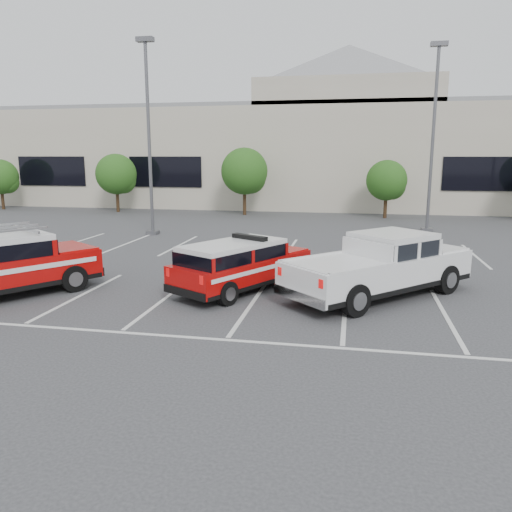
{
  "coord_description": "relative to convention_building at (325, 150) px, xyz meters",
  "views": [
    {
      "loc": [
        2.82,
        -13.65,
        4.28
      ],
      "look_at": [
        -0.24,
        2.04,
        1.05
      ],
      "focal_mm": 35.0,
      "sensor_mm": 36.0,
      "label": 1
    }
  ],
  "objects": [
    {
      "name": "ladder_suv",
      "position": [
        -7.9,
        -32.45,
        -3.86
      ],
      "size": [
        4.84,
        5.71,
        2.15
      ],
      "rotation": [
        0.0,
        0.0,
        -0.6
      ],
      "color": "#AA0908",
      "rests_on": "ground"
    },
    {
      "name": "ground",
      "position": [
        -0.18,
        -31.86,
        -4.72
      ],
      "size": [
        120.0,
        120.0,
        0.0
      ],
      "primitive_type": "plane",
      "color": "#343437",
      "rests_on": "ground"
    },
    {
      "name": "light_pole_left",
      "position": [
        -8.18,
        -19.86,
        0.47
      ],
      "size": [
        0.9,
        0.6,
        10.24
      ],
      "color": "#59595E",
      "rests_on": "ground"
    },
    {
      "name": "white_pickup",
      "position": [
        3.53,
        -30.12,
        -3.95
      ],
      "size": [
        5.98,
        6.05,
        1.94
      ],
      "rotation": [
        0.0,
        0.0,
        -0.77
      ],
      "color": "silver",
      "rests_on": "ground"
    },
    {
      "name": "fire_chief_suv",
      "position": [
        -0.83,
        -30.28,
        -4.0
      ],
      "size": [
        4.05,
        5.22,
        1.75
      ],
      "rotation": [
        0.0,
        0.0,
        -0.52
      ],
      "color": "#AA0908",
      "rests_on": "ground"
    },
    {
      "name": "light_pole_mid",
      "position": [
        6.82,
        -15.86,
        0.47
      ],
      "size": [
        0.9,
        0.6,
        10.24
      ],
      "color": "#59595E",
      "rests_on": "ground"
    },
    {
      "name": "tree_mid_left",
      "position": [
        -5.09,
        -9.82,
        -1.68
      ],
      "size": [
        3.37,
        3.37,
        4.85
      ],
      "color": "#3F2B19",
      "rests_on": "ground"
    },
    {
      "name": "convention_building",
      "position": [
        0.0,
        0.0,
        0.0
      ],
      "size": [
        60.0,
        16.99,
        13.2
      ],
      "color": "beige",
      "rests_on": "ground"
    },
    {
      "name": "tree_mid_right",
      "position": [
        4.91,
        -9.82,
        -2.22
      ],
      "size": [
        2.77,
        2.77,
        3.99
      ],
      "color": "#3F2B19",
      "rests_on": "ground"
    },
    {
      "name": "tree_far_left",
      "position": [
        -25.09,
        -9.82,
        -2.22
      ],
      "size": [
        2.77,
        2.77,
        3.99
      ],
      "color": "#3F2B19",
      "rests_on": "ground"
    },
    {
      "name": "stall_markings",
      "position": [
        -0.18,
        -27.36,
        -4.71
      ],
      "size": [
        23.0,
        15.0,
        0.01
      ],
      "primitive_type": "cube",
      "color": "silver",
      "rests_on": "ground"
    },
    {
      "name": "tree_left",
      "position": [
        -15.09,
        -9.82,
        -1.95
      ],
      "size": [
        3.07,
        3.07,
        4.42
      ],
      "color": "#3F2B19",
      "rests_on": "ground"
    }
  ]
}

